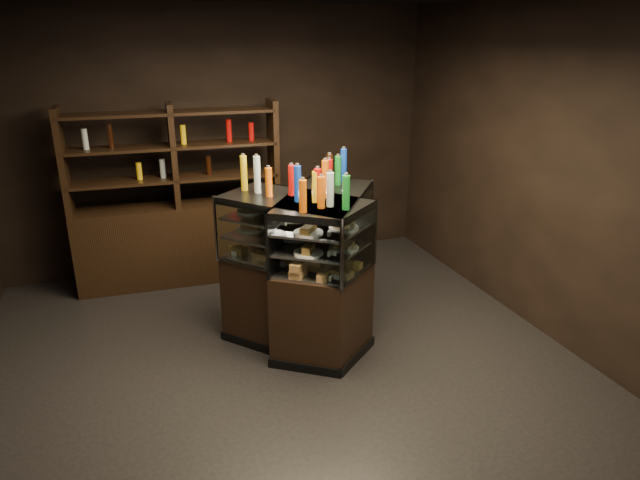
% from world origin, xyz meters
% --- Properties ---
extents(ground, '(5.00, 5.00, 0.00)m').
position_xyz_m(ground, '(0.00, 0.00, 0.00)').
color(ground, black).
rests_on(ground, ground).
extents(room_shell, '(5.02, 5.02, 3.01)m').
position_xyz_m(room_shell, '(0.00, 0.00, 1.94)').
color(room_shell, black).
rests_on(room_shell, ground).
extents(display_case, '(1.54, 1.41, 1.39)m').
position_xyz_m(display_case, '(0.37, 0.29, 0.47)').
color(display_case, black).
rests_on(display_case, ground).
extents(food_display, '(1.13, 1.05, 0.43)m').
position_xyz_m(food_display, '(0.37, 0.29, 1.04)').
color(food_display, '#BF9644').
rests_on(food_display, display_case).
extents(bottles_top, '(0.96, 0.91, 0.30)m').
position_xyz_m(bottles_top, '(0.37, 0.29, 1.52)').
color(bottles_top, '#0F38B2').
rests_on(bottles_top, display_case).
extents(potted_conifer, '(0.31, 0.31, 0.67)m').
position_xyz_m(potted_conifer, '(0.82, 1.27, 0.38)').
color(potted_conifer, black).
rests_on(potted_conifer, ground).
extents(back_shelving, '(2.25, 0.51, 2.00)m').
position_xyz_m(back_shelving, '(-0.58, 2.05, 0.61)').
color(back_shelving, black).
rests_on(back_shelving, ground).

